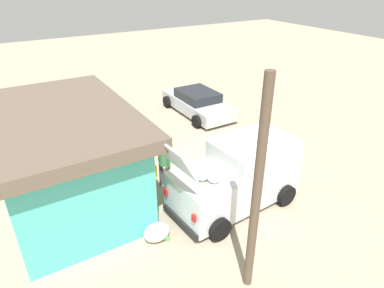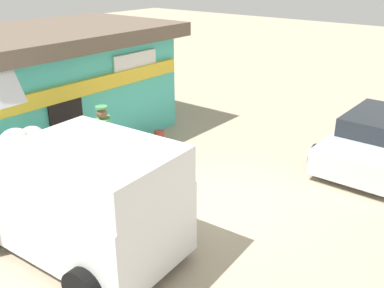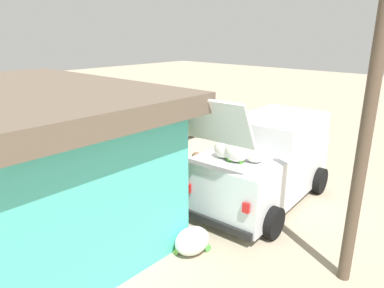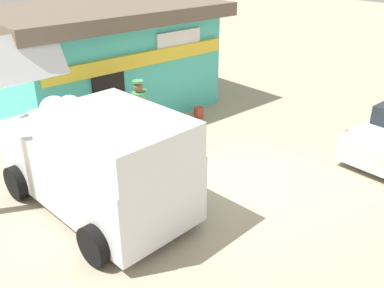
% 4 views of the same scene
% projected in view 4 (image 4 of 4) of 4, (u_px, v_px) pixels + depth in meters
% --- Properties ---
extents(ground_plane, '(60.00, 60.00, 0.00)m').
position_uv_depth(ground_plane, '(237.00, 177.00, 9.24)').
color(ground_plane, tan).
extents(storefront_bar, '(6.43, 4.18, 3.06)m').
position_uv_depth(storefront_bar, '(107.00, 58.00, 12.28)').
color(storefront_bar, '#4CC6B7').
rests_on(storefront_bar, ground_plane).
extents(delivery_van, '(2.43, 4.60, 2.96)m').
position_uv_depth(delivery_van, '(98.00, 160.00, 7.77)').
color(delivery_van, silver).
rests_on(delivery_van, ground_plane).
extents(vendor_standing, '(0.55, 0.43, 1.77)m').
position_uv_depth(vendor_standing, '(140.00, 111.00, 10.00)').
color(vendor_standing, '#4C4C51').
rests_on(vendor_standing, ground_plane).
extents(customer_bending, '(0.82, 0.70, 1.40)m').
position_uv_depth(customer_bending, '(86.00, 131.00, 9.31)').
color(customer_bending, navy).
rests_on(customer_bending, ground_plane).
extents(unloaded_banana_pile, '(0.66, 0.78, 0.49)m').
position_uv_depth(unloaded_banana_pile, '(31.00, 149.00, 9.97)').
color(unloaded_banana_pile, silver).
rests_on(unloaded_banana_pile, ground_plane).
extents(paint_bucket, '(0.28, 0.28, 0.31)m').
position_uv_depth(paint_bucket, '(199.00, 112.00, 12.30)').
color(paint_bucket, '#BF3F33').
rests_on(paint_bucket, ground_plane).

